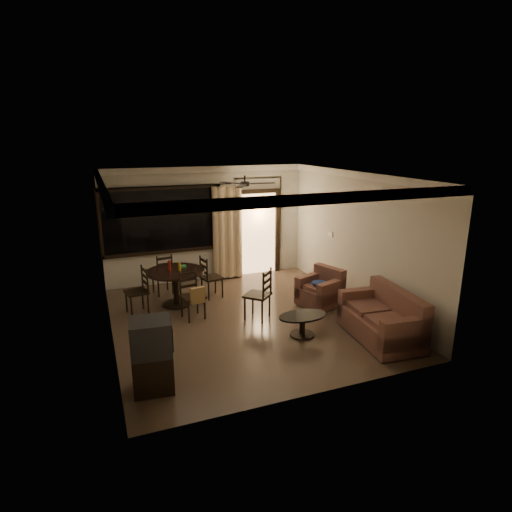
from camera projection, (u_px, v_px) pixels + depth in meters
name	position (u px, v px, depth m)	size (l,w,h in m)	color
ground	(246.00, 319.00, 8.44)	(5.50, 5.50, 0.00)	#7F6651
room_shell	(243.00, 211.00, 9.75)	(5.50, 6.70, 5.50)	beige
dining_table	(176.00, 278.00, 9.02)	(1.22, 1.22, 0.98)	black
dining_chair_west	(138.00, 300.00, 8.67)	(0.49, 0.49, 0.95)	black
dining_chair_east	(211.00, 285.00, 9.54)	(0.49, 0.49, 0.95)	black
dining_chair_south	(193.00, 304.00, 8.40)	(0.49, 0.54, 0.95)	black
dining_chair_north	(163.00, 282.00, 9.74)	(0.49, 0.49, 0.95)	black
tv_cabinet	(152.00, 355.00, 5.96)	(0.61, 0.55, 1.06)	black
sofa	(383.00, 320.00, 7.55)	(1.04, 1.72, 0.87)	#462420
armchair	(321.00, 290.00, 9.10)	(0.98, 0.98, 0.77)	#462420
coffee_table	(302.00, 322.00, 7.68)	(0.90, 0.54, 0.40)	black
side_chair	(258.00, 304.00, 8.39)	(0.64, 0.64, 1.03)	black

